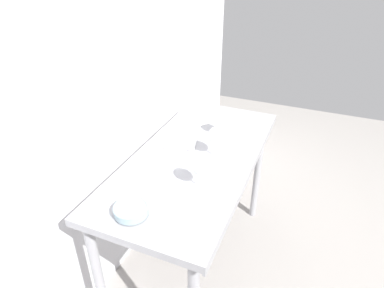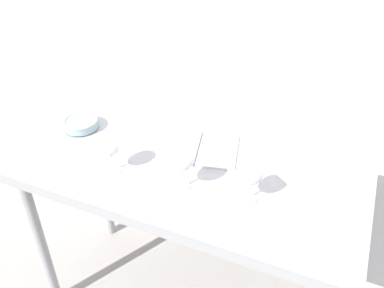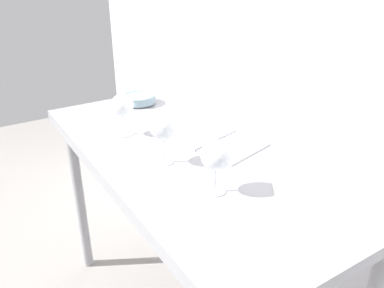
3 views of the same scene
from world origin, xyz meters
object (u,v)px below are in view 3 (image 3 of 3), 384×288
object	(u,v)px
tasting_sheet_upper	(314,194)
wine_glass_near_left	(122,106)
open_notebook	(217,141)
wine_glass_near_center	(163,127)
wine_glass_near_right	(216,156)
tasting_bowl	(140,99)

from	to	relation	value
tasting_sheet_upper	wine_glass_near_left	bearing A→B (deg)	-120.87
open_notebook	tasting_sheet_upper	xyz separation A→B (m)	(0.45, 0.03, -0.00)
wine_glass_near_center	tasting_sheet_upper	bearing A→B (deg)	33.63
wine_glass_near_center	wine_glass_near_left	world-z (taller)	wine_glass_near_center
wine_glass_near_right	wine_glass_near_center	bearing A→B (deg)	-171.18
wine_glass_near_right	open_notebook	world-z (taller)	wine_glass_near_right
tasting_sheet_upper	wine_glass_near_right	bearing A→B (deg)	-89.19
wine_glass_near_right	wine_glass_near_left	bearing A→B (deg)	-173.80
wine_glass_near_right	open_notebook	distance (m)	0.37
wine_glass_near_left	tasting_bowl	distance (m)	0.37
wine_glass_near_left	open_notebook	bearing A→B (deg)	46.06
wine_glass_near_right	tasting_sheet_upper	xyz separation A→B (m)	(0.17, 0.24, -0.12)
wine_glass_near_right	tasting_sheet_upper	bearing A→B (deg)	54.40
wine_glass_near_right	tasting_bowl	distance (m)	0.85
wine_glass_near_center	tasting_sheet_upper	xyz separation A→B (m)	(0.42, 0.28, -0.13)
wine_glass_near_right	tasting_sheet_upper	world-z (taller)	wine_glass_near_right
wine_glass_near_right	tasting_sheet_upper	size ratio (longest dim) A/B	0.72
open_notebook	tasting_sheet_upper	bearing A→B (deg)	-10.04
open_notebook	tasting_sheet_upper	size ratio (longest dim) A/B	1.59
wine_glass_near_center	wine_glass_near_left	distance (m)	0.29
open_notebook	wine_glass_near_center	bearing A→B (deg)	-95.45
wine_glass_near_left	tasting_sheet_upper	size ratio (longest dim) A/B	0.71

